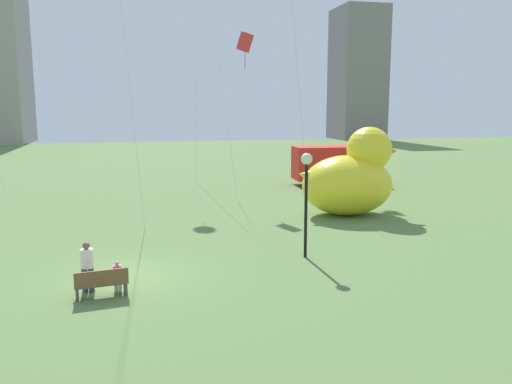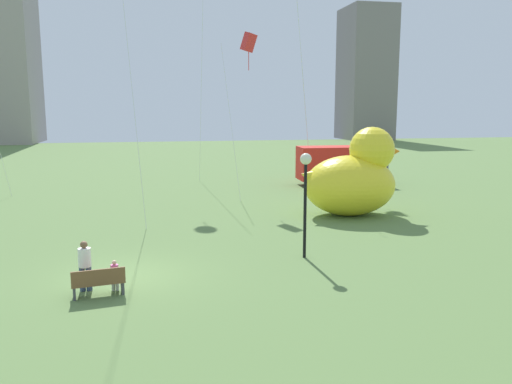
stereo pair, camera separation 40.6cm
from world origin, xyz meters
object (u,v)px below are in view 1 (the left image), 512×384
(park_bench, at_px, (101,283))
(giant_inflatable_duck, at_px, (351,178))
(kite_red, at_px, (245,43))
(box_truck, at_px, (334,165))
(person_adult, at_px, (87,264))
(person_child, at_px, (117,275))
(lamppost, at_px, (306,179))

(park_bench, bearing_deg, giant_inflatable_duck, 39.45)
(giant_inflatable_duck, relative_size, kite_red, 0.55)
(giant_inflatable_duck, bearing_deg, box_truck, 73.84)
(park_bench, bearing_deg, kite_red, 65.26)
(person_adult, xyz_separation_m, person_child, (0.90, -0.17, -0.34))
(giant_inflatable_duck, distance_m, lamppost, 8.69)
(person_child, distance_m, box_truck, 24.79)
(giant_inflatable_duck, xyz_separation_m, kite_red, (-4.40, 6.82, 7.61))
(park_bench, xyz_separation_m, kite_red, (7.75, 16.82, 9.13))
(lamppost, bearing_deg, park_bench, -158.95)
(lamppost, bearing_deg, person_adult, -164.25)
(person_adult, height_order, lamppost, lamppost)
(kite_red, bearing_deg, giant_inflatable_duck, -57.16)
(lamppost, bearing_deg, giant_inflatable_duck, 56.19)
(box_truck, bearing_deg, park_bench, -126.64)
(lamppost, bearing_deg, box_truck, 66.02)
(kite_red, bearing_deg, park_bench, -114.74)
(giant_inflatable_duck, bearing_deg, person_child, -140.82)
(park_bench, bearing_deg, person_adult, 125.64)
(lamppost, distance_m, kite_red, 15.46)
(park_bench, height_order, person_child, person_child)
(park_bench, distance_m, giant_inflatable_duck, 15.81)
(giant_inflatable_duck, height_order, lamppost, giant_inflatable_duck)
(lamppost, relative_size, kite_red, 0.39)
(person_adult, height_order, box_truck, box_truck)
(kite_red, bearing_deg, person_child, -114.05)
(box_truck, xyz_separation_m, kite_red, (-7.41, -3.57, 8.15))
(person_adult, xyz_separation_m, kite_red, (8.20, 16.19, 8.71))
(park_bench, height_order, kite_red, kite_red)
(park_bench, bearing_deg, lamppost, 21.05)
(park_bench, distance_m, kite_red, 20.65)
(person_adult, bearing_deg, giant_inflatable_duck, 36.63)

